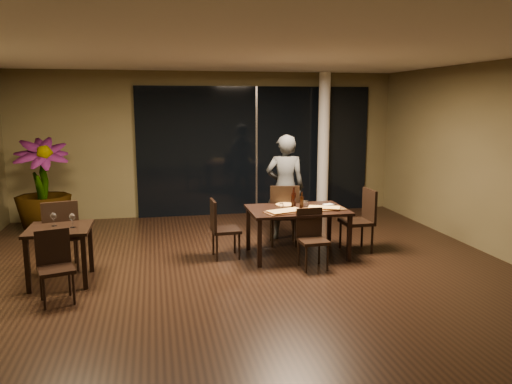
% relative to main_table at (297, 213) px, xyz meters
% --- Properties ---
extents(ground, '(8.00, 8.00, 0.00)m').
position_rel_main_table_xyz_m(ground, '(-1.00, -0.80, -0.68)').
color(ground, black).
rests_on(ground, ground).
extents(wall_back, '(8.00, 0.10, 3.00)m').
position_rel_main_table_xyz_m(wall_back, '(-1.00, 3.25, 0.82)').
color(wall_back, '#4D4529').
rests_on(wall_back, ground).
extents(wall_front, '(8.00, 0.10, 3.00)m').
position_rel_main_table_xyz_m(wall_front, '(-1.00, -4.85, 0.82)').
color(wall_front, '#4D4529').
rests_on(wall_front, ground).
extents(wall_right, '(0.10, 8.00, 3.00)m').
position_rel_main_table_xyz_m(wall_right, '(3.05, -0.80, 0.82)').
color(wall_right, '#4D4529').
rests_on(wall_right, ground).
extents(ceiling, '(8.00, 8.00, 0.04)m').
position_rel_main_table_xyz_m(ceiling, '(-1.00, -0.80, 2.34)').
color(ceiling, silver).
rests_on(ceiling, wall_back).
extents(window_panel, '(5.00, 0.06, 2.70)m').
position_rel_main_table_xyz_m(window_panel, '(0.00, 3.16, 0.67)').
color(window_panel, black).
rests_on(window_panel, ground).
extents(column, '(0.24, 0.24, 3.00)m').
position_rel_main_table_xyz_m(column, '(1.40, 2.85, 0.82)').
color(column, silver).
rests_on(column, ground).
extents(main_table, '(1.50, 1.00, 0.75)m').
position_rel_main_table_xyz_m(main_table, '(0.00, 0.00, 0.00)').
color(main_table, black).
rests_on(main_table, ground).
extents(side_table, '(0.80, 0.80, 0.75)m').
position_rel_main_table_xyz_m(side_table, '(-3.40, -0.50, -0.05)').
color(side_table, black).
rests_on(side_table, ground).
extents(chair_main_far, '(0.55, 0.55, 1.04)m').
position_rel_main_table_xyz_m(chair_main_far, '(-0.06, 0.57, -0.10)').
color(chair_main_far, black).
rests_on(chair_main_far, ground).
extents(chair_main_near, '(0.41, 0.41, 0.85)m').
position_rel_main_table_xyz_m(chair_main_near, '(0.05, -0.56, -0.20)').
color(chair_main_near, black).
rests_on(chair_main_near, ground).
extents(chair_main_left, '(0.44, 0.44, 0.91)m').
position_rel_main_table_xyz_m(chair_main_left, '(-1.18, 0.12, -0.17)').
color(chair_main_left, black).
rests_on(chair_main_left, ground).
extents(chair_main_right, '(0.47, 0.47, 1.01)m').
position_rel_main_table_xyz_m(chair_main_right, '(1.10, 0.05, -0.11)').
color(chair_main_right, black).
rests_on(chair_main_right, ground).
extents(chair_side_far, '(0.57, 0.57, 1.03)m').
position_rel_main_table_xyz_m(chair_side_far, '(-3.47, -0.04, -0.10)').
color(chair_side_far, black).
rests_on(chair_side_far, ground).
extents(chair_side_near, '(0.50, 0.50, 0.86)m').
position_rel_main_table_xyz_m(chair_side_near, '(-3.35, -1.16, -0.19)').
color(chair_side_near, black).
rests_on(chair_side_near, ground).
extents(diner, '(0.69, 0.53, 1.83)m').
position_rel_main_table_xyz_m(diner, '(0.07, 1.01, 0.24)').
color(diner, '#2C2F31').
rests_on(diner, ground).
extents(potted_plant, '(1.15, 1.15, 1.74)m').
position_rel_main_table_xyz_m(potted_plant, '(-4.14, 2.23, 0.19)').
color(potted_plant, '#1C4D19').
rests_on(potted_plant, ground).
extents(pizza_board_left, '(0.66, 0.44, 0.01)m').
position_rel_main_table_xyz_m(pizza_board_left, '(-0.25, -0.25, 0.08)').
color(pizza_board_left, '#432615').
rests_on(pizza_board_left, main_table).
extents(pizza_board_right, '(0.65, 0.36, 0.01)m').
position_rel_main_table_xyz_m(pizza_board_right, '(0.39, -0.14, 0.08)').
color(pizza_board_right, '#452D16').
rests_on(pizza_board_right, main_table).
extents(oblong_pizza_left, '(0.56, 0.39, 0.02)m').
position_rel_main_table_xyz_m(oblong_pizza_left, '(-0.25, -0.25, 0.10)').
color(oblong_pizza_left, maroon).
rests_on(oblong_pizza_left, pizza_board_left).
extents(oblong_pizza_right, '(0.50, 0.37, 0.02)m').
position_rel_main_table_xyz_m(oblong_pizza_right, '(0.39, -0.14, 0.10)').
color(oblong_pizza_right, '#6D0C09').
rests_on(oblong_pizza_right, pizza_board_right).
extents(round_pizza, '(0.30, 0.30, 0.01)m').
position_rel_main_table_xyz_m(round_pizza, '(-0.11, 0.28, 0.08)').
color(round_pizza, '#BF4315').
rests_on(round_pizza, main_table).
extents(bottle_a, '(0.06, 0.06, 0.29)m').
position_rel_main_table_xyz_m(bottle_a, '(-0.05, 0.04, 0.22)').
color(bottle_a, black).
rests_on(bottle_a, main_table).
extents(bottle_b, '(0.06, 0.06, 0.26)m').
position_rel_main_table_xyz_m(bottle_b, '(0.07, -0.00, 0.20)').
color(bottle_b, black).
rests_on(bottle_b, main_table).
extents(bottle_c, '(0.07, 0.07, 0.32)m').
position_rel_main_table_xyz_m(bottle_c, '(-0.03, 0.09, 0.24)').
color(bottle_c, black).
rests_on(bottle_c, main_table).
extents(tumbler_left, '(0.07, 0.07, 0.08)m').
position_rel_main_table_xyz_m(tumbler_left, '(-0.24, 0.06, 0.12)').
color(tumbler_left, white).
rests_on(tumbler_left, main_table).
extents(tumbler_right, '(0.08, 0.08, 0.09)m').
position_rel_main_table_xyz_m(tumbler_right, '(0.19, 0.14, 0.12)').
color(tumbler_right, white).
rests_on(tumbler_right, main_table).
extents(napkin_near, '(0.21, 0.17, 0.01)m').
position_rel_main_table_xyz_m(napkin_near, '(0.53, -0.09, 0.08)').
color(napkin_near, white).
rests_on(napkin_near, main_table).
extents(napkin_far, '(0.20, 0.14, 0.01)m').
position_rel_main_table_xyz_m(napkin_far, '(0.58, 0.16, 0.08)').
color(napkin_far, white).
rests_on(napkin_far, main_table).
extents(wine_glass_a, '(0.08, 0.08, 0.17)m').
position_rel_main_table_xyz_m(wine_glass_a, '(-3.47, -0.41, 0.16)').
color(wine_glass_a, white).
rests_on(wine_glass_a, side_table).
extents(wine_glass_b, '(0.08, 0.08, 0.18)m').
position_rel_main_table_xyz_m(wine_glass_b, '(-3.22, -0.54, 0.16)').
color(wine_glass_b, white).
rests_on(wine_glass_b, side_table).
extents(side_napkin, '(0.19, 0.13, 0.01)m').
position_rel_main_table_xyz_m(side_napkin, '(-3.40, -0.71, 0.08)').
color(side_napkin, white).
rests_on(side_napkin, side_table).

